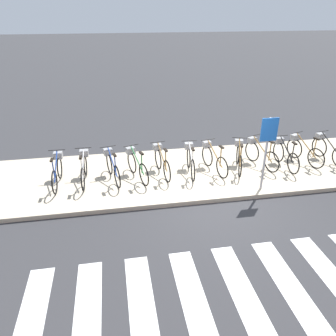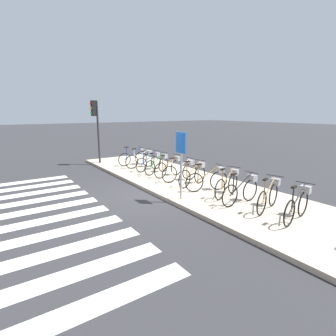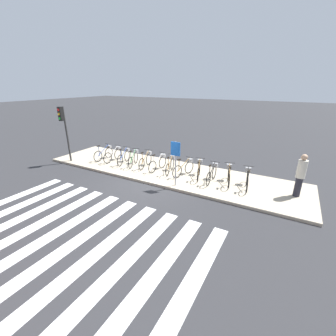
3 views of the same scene
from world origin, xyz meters
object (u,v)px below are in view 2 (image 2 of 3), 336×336
object	(u,v)px
parked_bicycle_7	(210,178)
parked_bicycle_6	(194,174)
parked_bicycle_0	(135,157)
parked_bicycle_10	(269,194)
parked_bicycle_9	(243,189)
parked_bicycle_1	(142,159)
parked_bicycle_3	(158,164)
parked_bicycle_11	(298,203)
parked_bicycle_4	(171,166)
parked_bicycle_8	(228,183)
parked_bicycle_2	(150,161)
sign_post	(181,154)
traffic_light	(95,118)
parked_bicycle_5	(182,170)

from	to	relation	value
parked_bicycle_7	parked_bicycle_6	bearing A→B (deg)	178.54
parked_bicycle_0	parked_bicycle_10	bearing A→B (deg)	1.29
parked_bicycle_7	parked_bicycle_9	bearing A→B (deg)	-2.64
parked_bicycle_1	parked_bicycle_9	distance (m)	5.99
parked_bicycle_1	parked_bicycle_7	distance (m)	4.56
parked_bicycle_3	parked_bicycle_11	distance (m)	6.09
parked_bicycle_4	parked_bicycle_8	size ratio (longest dim) A/B	1.03
parked_bicycle_2	parked_bicycle_4	bearing A→B (deg)	4.00
parked_bicycle_6	parked_bicycle_9	distance (m)	2.24
parked_bicycle_0	sign_post	distance (m)	5.66
parked_bicycle_2	parked_bicycle_4	world-z (taller)	same
parked_bicycle_1	parked_bicycle_3	xyz separation A→B (m)	(1.45, -0.03, 0.00)
parked_bicycle_3	parked_bicycle_8	world-z (taller)	same
parked_bicycle_0	parked_bicycle_7	bearing A→B (deg)	0.45
parked_bicycle_7	sign_post	bearing A→B (deg)	-83.16
traffic_light	sign_post	size ratio (longest dim) A/B	1.56
parked_bicycle_10	parked_bicycle_1	bearing A→B (deg)	-178.82
parked_bicycle_4	parked_bicycle_7	bearing A→B (deg)	-1.86
parked_bicycle_3	parked_bicycle_5	distance (m)	1.60
parked_bicycle_0	parked_bicycle_5	bearing A→B (deg)	0.73
parked_bicycle_5	traffic_light	distance (m)	5.80
parked_bicycle_7	parked_bicycle_2	bearing A→B (deg)	-179.64
parked_bicycle_10	parked_bicycle_11	xyz separation A→B (m)	(0.82, -0.05, 0.00)
parked_bicycle_1	parked_bicycle_2	size ratio (longest dim) A/B	1.02
parked_bicycle_1	traffic_light	size ratio (longest dim) A/B	0.49
parked_bicycle_9	parked_bicycle_10	bearing A→B (deg)	14.79
parked_bicycle_6	traffic_light	distance (m)	6.45
parked_bicycle_7	traffic_light	xyz separation A→B (m)	(-6.83, -1.37, 1.83)
parked_bicycle_4	parked_bicycle_6	xyz separation A→B (m)	(1.55, -0.06, 0.00)
parked_bicycle_3	parked_bicycle_4	bearing A→B (deg)	8.73
parked_bicycle_4	parked_bicycle_11	xyz separation A→B (m)	(5.34, 0.00, 0.00)
parked_bicycle_5	sign_post	bearing A→B (deg)	-38.42
parked_bicycle_0	parked_bicycle_8	xyz separation A→B (m)	(5.98, 0.16, 0.00)
parked_bicycle_4	parked_bicycle_10	world-z (taller)	same
parked_bicycle_2	sign_post	bearing A→B (deg)	-18.10
parked_bicycle_9	parked_bicycle_3	bearing A→B (deg)	179.65
parked_bicycle_9	parked_bicycle_11	bearing A→B (deg)	5.36
parked_bicycle_1	parked_bicycle_5	bearing A→B (deg)	0.36
parked_bicycle_5	parked_bicycle_8	distance (m)	2.22
parked_bicycle_0	parked_bicycle_8	bearing A→B (deg)	1.53
parked_bicycle_11	parked_bicycle_4	bearing A→B (deg)	-179.97
parked_bicycle_6	parked_bicycle_9	bearing A→B (deg)	-2.22
parked_bicycle_11	sign_post	world-z (taller)	sign_post
parked_bicycle_5	parked_bicycle_11	xyz separation A→B (m)	(4.49, 0.07, 0.00)
parked_bicycle_5	traffic_light	xyz separation A→B (m)	(-5.33, -1.37, 1.83)
parked_bicycle_3	sign_post	size ratio (longest dim) A/B	0.73
traffic_light	parked_bicycle_0	bearing A→B (deg)	40.37
parked_bicycle_2	parked_bicycle_8	distance (m)	4.49
parked_bicycle_0	traffic_light	distance (m)	2.75
parked_bicycle_7	parked_bicycle_8	distance (m)	0.72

